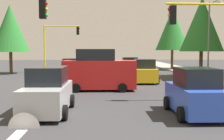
% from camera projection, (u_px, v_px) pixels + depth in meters
% --- Properties ---
extents(ground_plane, '(120.00, 120.00, 0.00)m').
position_uv_depth(ground_plane, '(107.00, 86.00, 20.47)').
color(ground_plane, '#353538').
extents(sidewalk_kerb, '(80.00, 4.00, 0.15)m').
position_uv_depth(sidewalk_kerb, '(217.00, 78.00, 25.81)').
color(sidewalk_kerb, gray).
rests_on(sidewalk_kerb, ground).
extents(lane_arrow_near, '(2.40, 1.10, 1.10)m').
position_uv_depth(lane_arrow_near, '(20.00, 133.00, 8.89)').
color(lane_arrow_near, silver).
rests_on(lane_arrow_near, ground).
extents(traffic_signal_far_right, '(0.36, 4.59, 5.86)m').
position_uv_depth(traffic_signal_far_right, '(59.00, 39.00, 33.94)').
color(traffic_signal_far_right, yellow).
rests_on(traffic_signal_far_right, ground).
extents(traffic_signal_near_left, '(0.36, 4.59, 5.25)m').
position_uv_depth(traffic_signal_near_left, '(215.00, 30.00, 14.42)').
color(traffic_signal_near_left, yellow).
rests_on(traffic_signal_near_left, ground).
extents(street_lamp_curbside, '(2.15, 0.28, 7.00)m').
position_uv_depth(street_lamp_curbside, '(211.00, 32.00, 24.08)').
color(street_lamp_curbside, slate).
rests_on(street_lamp_curbside, ground).
extents(tree_roadside_far, '(4.71, 4.71, 8.63)m').
position_uv_depth(tree_roadside_far, '(173.00, 29.00, 38.34)').
color(tree_roadside_far, brown).
rests_on(tree_roadside_far, ground).
extents(tree_roadside_mid, '(4.48, 4.48, 8.19)m').
position_uv_depth(tree_roadside_mid, '(202.00, 24.00, 28.41)').
color(tree_roadside_mid, brown).
rests_on(tree_roadside_mid, ground).
extents(tree_opposite_side, '(4.36, 4.36, 7.97)m').
position_uv_depth(tree_opposite_side, '(10.00, 28.00, 31.69)').
color(tree_opposite_side, brown).
rests_on(tree_opposite_side, ground).
extents(delivery_van_red, '(2.22, 4.80, 2.77)m').
position_uv_depth(delivery_van_red, '(99.00, 71.00, 18.37)').
color(delivery_van_red, red).
rests_on(delivery_van_red, ground).
extents(car_blue, '(3.63, 1.92, 1.98)m').
position_uv_depth(car_blue, '(195.00, 94.00, 11.26)').
color(car_blue, blue).
rests_on(car_blue, ground).
extents(car_silver, '(3.99, 1.97, 1.98)m').
position_uv_depth(car_silver, '(48.00, 92.00, 11.70)').
color(car_silver, '#B2B5BA').
rests_on(car_silver, ground).
extents(car_black, '(3.92, 1.97, 1.98)m').
position_uv_depth(car_black, '(72.00, 70.00, 24.77)').
color(car_black, black).
rests_on(car_black, ground).
extents(car_orange, '(3.81, 2.06, 1.98)m').
position_uv_depth(car_orange, '(129.00, 67.00, 29.35)').
color(car_orange, orange).
rests_on(car_orange, ground).
extents(car_yellow, '(3.77, 2.07, 1.98)m').
position_uv_depth(car_yellow, '(144.00, 72.00, 22.86)').
color(car_yellow, yellow).
rests_on(car_yellow, ground).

